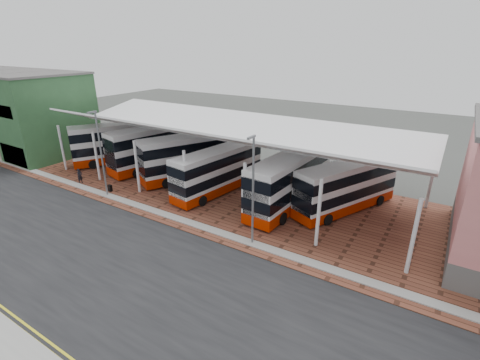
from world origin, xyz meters
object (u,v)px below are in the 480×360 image
Objects in this scene: bus_0 at (121,143)px; pedestrian at (80,176)px; bus_5 at (346,187)px; bus_3 at (218,171)px; bus_4 at (291,180)px; bus_1 at (158,147)px; bus_2 at (194,157)px.

bus_0 is 7.70m from pedestrian.
bus_3 is at bearing -143.03° from bus_5.
bus_3 is at bearing 25.11° from bus_0.
bus_4 is (22.43, -0.47, 0.01)m from bus_0.
bus_3 is 7.20m from bus_4.
pedestrian is (-13.28, -5.86, -1.32)m from bus_3.
pedestrian is (-3.27, -8.12, -1.62)m from bus_1.
bus_2 is 11.52m from bus_4.
bus_4 is at bearing -71.39° from pedestrian.
bus_1 is (5.29, 0.85, 0.09)m from bus_0.
bus_5 is (11.56, 2.57, 0.00)m from bus_3.
pedestrian is (2.02, -7.27, -1.53)m from bus_0.
bus_4 is 1.11× the size of bus_5.
bus_2 reaches higher than bus_5.
bus_1 is at bearing -154.73° from bus_5.
bus_1 is at bearing 175.60° from bus_3.
bus_0 is 1.07× the size of bus_5.
bus_2 is (5.65, -0.57, -0.07)m from bus_1.
bus_5 is (26.86, 1.15, -0.21)m from bus_0.
bus_1 is at bearing 39.49° from bus_0.
bus_0 is at bearing 15.68° from pedestrian.
bus_0 reaches higher than bus_3.
bus_3 is 1.02× the size of bus_5.
bus_4 reaches higher than pedestrian.
bus_1 is 10.27m from bus_3.
bus_3 is (4.36, -1.69, -0.22)m from bus_2.
bus_2 is at bearing 167.09° from bus_3.
bus_4 is 4.72m from bus_5.
bus_2 is 4.68m from bus_3.
bus_0 is 26.89m from bus_5.
bus_4 is at bearing 22.46° from bus_2.
bus_3 is at bearing 4.95° from bus_2.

